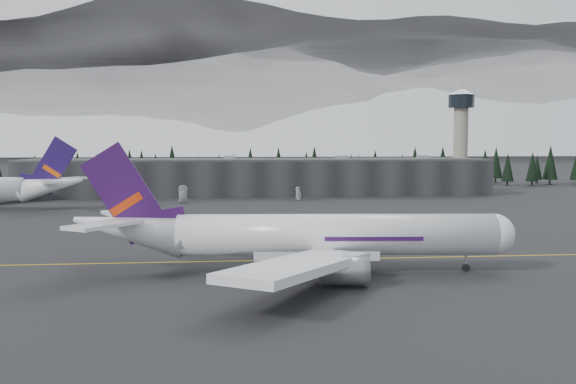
{
  "coord_description": "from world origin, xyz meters",
  "views": [
    {
      "loc": [
        -12.38,
        -100.92,
        18.51
      ],
      "look_at": [
        0.0,
        20.0,
        9.0
      ],
      "focal_mm": 40.0,
      "sensor_mm": 36.0,
      "label": 1
    }
  ],
  "objects": [
    {
      "name": "ground",
      "position": [
        0.0,
        0.0,
        0.0
      ],
      "size": [
        1400.0,
        1400.0,
        0.0
      ],
      "primitive_type": "plane",
      "color": "black",
      "rests_on": "ground"
    },
    {
      "name": "taxiline",
      "position": [
        0.0,
        -2.0,
        0.01
      ],
      "size": [
        400.0,
        0.4,
        0.02
      ],
      "primitive_type": "cube",
      "color": "gold",
      "rests_on": "ground"
    },
    {
      "name": "terminal",
      "position": [
        0.0,
        125.0,
        6.3
      ],
      "size": [
        160.0,
        30.0,
        12.6
      ],
      "color": "black",
      "rests_on": "ground"
    },
    {
      "name": "control_tower",
      "position": [
        75.0,
        128.0,
        23.41
      ],
      "size": [
        10.0,
        10.0,
        37.7
      ],
      "color": "gray",
      "rests_on": "ground"
    },
    {
      "name": "treeline",
      "position": [
        0.0,
        162.0,
        7.5
      ],
      "size": [
        360.0,
        20.0,
        15.0
      ],
      "primitive_type": "cube",
      "color": "black",
      "rests_on": "ground"
    },
    {
      "name": "mountain_ridge",
      "position": [
        0.0,
        1000.0,
        0.0
      ],
      "size": [
        4400.0,
        900.0,
        420.0
      ],
      "primitive_type": null,
      "color": "white",
      "rests_on": "ground"
    },
    {
      "name": "jet_main",
      "position": [
        -1.83,
        -11.35,
        5.23
      ],
      "size": [
        63.05,
        58.01,
        18.54
      ],
      "rotation": [
        0.0,
        0.0,
        -0.08
      ],
      "color": "silver",
      "rests_on": "ground"
    },
    {
      "name": "gse_vehicle_a",
      "position": [
        -24.38,
        94.67,
        0.76
      ],
      "size": [
        3.74,
        5.9,
        1.52
      ],
      "primitive_type": "imported",
      "rotation": [
        0.0,
        0.0,
        0.24
      ],
      "color": "silver",
      "rests_on": "ground"
    },
    {
      "name": "gse_vehicle_b",
      "position": [
        11.54,
        99.44,
        0.74
      ],
      "size": [
        4.71,
        3.3,
        1.49
      ],
      "primitive_type": "imported",
      "rotation": [
        0.0,
        0.0,
        -1.18
      ],
      "color": "silver",
      "rests_on": "ground"
    }
  ]
}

